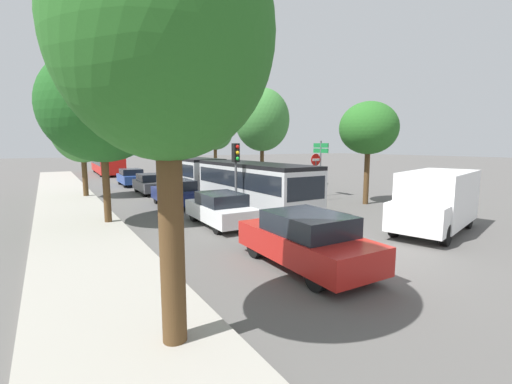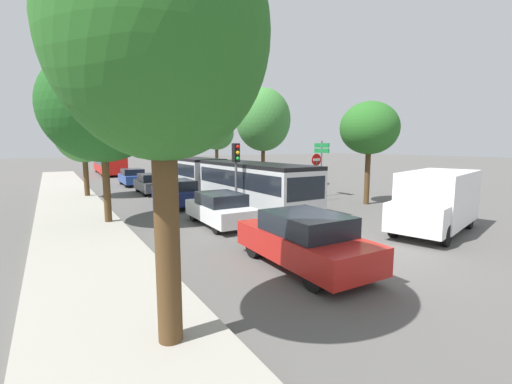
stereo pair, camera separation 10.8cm
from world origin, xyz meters
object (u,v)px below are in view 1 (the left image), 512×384
at_px(queued_car_blue, 131,177).
at_px(traffic_light, 236,162).
at_px(queued_car_navy, 176,193).
at_px(queued_car_graphite, 151,184).
at_px(queued_car_white, 221,209).
at_px(direction_sign_post, 321,157).
at_px(city_bus_rear, 107,162).
at_px(tree_right_mid, 262,120).
at_px(white_van, 436,200).
at_px(no_entry_sign, 316,170).
at_px(tree_right_near, 369,128).
at_px(queued_car_red, 306,240).
at_px(articulated_bus, 224,177).
at_px(tree_right_far, 215,134).
at_px(tree_left_near, 165,36).
at_px(tree_left_mid, 102,110).
at_px(tree_left_far, 82,129).

distance_m(queued_car_blue, traffic_light, 15.04).
distance_m(queued_car_navy, queued_car_graphite, 5.69).
relative_size(queued_car_white, queued_car_navy, 0.95).
height_order(queued_car_graphite, direction_sign_post, direction_sign_post).
bearing_deg(city_bus_rear, tree_right_mid, -154.68).
relative_size(white_van, traffic_light, 1.57).
height_order(traffic_light, no_entry_sign, traffic_light).
relative_size(no_entry_sign, tree_right_near, 0.49).
distance_m(city_bus_rear, queued_car_red, 35.86).
bearing_deg(queued_car_white, articulated_bus, -26.29).
bearing_deg(queued_car_red, no_entry_sign, -41.42).
xyz_separation_m(no_entry_sign, tree_right_far, (1.96, 18.16, 2.61)).
bearing_deg(queued_car_red, tree_right_far, -18.76).
bearing_deg(tree_right_near, queued_car_white, -177.30).
height_order(articulated_bus, tree_left_near, tree_left_near).
xyz_separation_m(articulated_bus, tree_right_far, (5.99, 14.20, 3.12)).
xyz_separation_m(articulated_bus, tree_left_mid, (-7.37, -3.99, 3.36)).
height_order(articulated_bus, white_van, articulated_bus).
xyz_separation_m(articulated_bus, direction_sign_post, (5.70, -2.52, 1.18)).
relative_size(queued_car_red, queued_car_white, 1.10).
bearing_deg(tree_left_far, tree_right_far, 35.44).
bearing_deg(tree_right_near, no_entry_sign, 130.83).
relative_size(queued_car_navy, no_entry_sign, 1.48).
bearing_deg(articulated_bus, white_van, 14.90).
distance_m(direction_sign_post, tree_left_far, 15.05).
xyz_separation_m(queued_car_navy, tree_left_far, (-3.93, 5.82, 3.59)).
relative_size(queued_car_white, tree_right_mid, 0.51).
relative_size(direction_sign_post, tree_right_near, 0.63).
distance_m(queued_car_blue, tree_right_near, 19.19).
xyz_separation_m(tree_left_near, tree_left_far, (0.44, 18.73, -0.55)).
relative_size(queued_car_red, queued_car_graphite, 1.10).
height_order(no_entry_sign, tree_left_mid, tree_left_mid).
xyz_separation_m(queued_car_graphite, tree_right_far, (9.38, 9.68, 3.80)).
bearing_deg(city_bus_rear, white_van, -167.85).
distance_m(white_van, traffic_light, 8.77).
height_order(queued_car_white, tree_right_near, tree_right_near).
xyz_separation_m(white_van, tree_right_far, (2.77, 26.00, 3.25)).
bearing_deg(queued_car_navy, city_bus_rear, 0.95).
bearing_deg(no_entry_sign, queued_car_white, -70.68).
bearing_deg(queued_car_graphite, tree_left_far, 89.13).
bearing_deg(tree_right_mid, city_bus_rear, 113.75).
distance_m(articulated_bus, queued_car_graphite, 5.69).
bearing_deg(queued_car_red, tree_left_near, 114.23).
bearing_deg(articulated_bus, tree_left_far, -122.55).
relative_size(white_van, direction_sign_post, 1.48).
distance_m(queued_car_blue, tree_left_far, 7.69).
height_order(queued_car_red, no_entry_sign, no_entry_sign).
height_order(articulated_bus, no_entry_sign, no_entry_sign).
height_order(city_bus_rear, white_van, city_bus_rear).
relative_size(queued_car_blue, tree_left_mid, 0.57).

